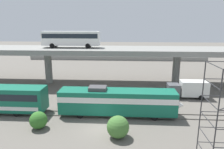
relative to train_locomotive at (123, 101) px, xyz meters
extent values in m
plane|color=#605B54|center=(-2.78, -4.00, -2.19)|extent=(260.00, 260.00, 0.00)
cube|color=#59544C|center=(-2.78, -0.75, -2.13)|extent=(110.00, 0.12, 0.12)
cube|color=#59544C|center=(-2.78, 0.75, -2.13)|extent=(110.00, 0.12, 0.12)
cube|color=#14664C|center=(-0.81, 0.00, -0.11)|extent=(16.08, 3.00, 3.20)
cube|color=white|center=(-0.81, 0.00, 0.46)|extent=(16.08, 3.04, 0.77)
cone|color=white|center=(7.23, 0.00, -0.43)|extent=(2.19, 2.85, 2.85)
cube|color=black|center=(5.59, 0.00, 0.78)|extent=(2.19, 2.70, 1.02)
cube|color=#3F3F42|center=(-3.55, 0.00, 1.74)|extent=(2.40, 1.80, 0.50)
cylinder|color=black|center=(4.22, 1.35, -1.71)|extent=(0.96, 0.18, 0.96)
cylinder|color=black|center=(4.22, -1.35, -1.71)|extent=(0.96, 0.18, 0.96)
cylinder|color=black|center=(-5.83, 1.35, -1.71)|extent=(0.96, 0.18, 0.96)
cylinder|color=black|center=(-5.83, -1.35, -1.71)|extent=(0.96, 0.18, 0.96)
cylinder|color=black|center=(-14.80, 1.35, -1.73)|extent=(0.92, 0.18, 0.92)
cylinder|color=black|center=(-14.80, -1.35, -1.73)|extent=(0.92, 0.18, 0.92)
cube|color=gray|center=(-2.78, 16.00, 5.01)|extent=(96.00, 10.19, 1.03)
cylinder|color=gray|center=(-16.38, 16.00, 1.15)|extent=(1.50, 1.50, 6.69)
cylinder|color=gray|center=(10.82, 16.00, 1.15)|extent=(1.50, 1.50, 6.69)
cube|color=silver|center=(-11.19, 16.23, 7.48)|extent=(12.00, 2.55, 2.90)
cube|color=black|center=(-11.19, 16.23, 8.00)|extent=(11.52, 2.59, 0.93)
cube|color=black|center=(-17.14, 16.23, 7.82)|extent=(0.08, 2.30, 1.74)
cylinder|color=black|center=(-14.91, 15.02, 6.03)|extent=(1.00, 0.26, 1.00)
cylinder|color=black|center=(-14.91, 17.44, 6.03)|extent=(1.00, 0.26, 1.00)
cylinder|color=black|center=(-7.47, 15.02, 6.03)|extent=(1.00, 0.26, 1.00)
cylinder|color=black|center=(-7.47, 17.44, 6.03)|extent=(1.00, 0.26, 1.00)
cube|color=#515459|center=(8.63, 8.08, -0.75)|extent=(2.00, 2.30, 2.00)
cube|color=silver|center=(12.13, 8.08, -0.45)|extent=(4.60, 2.30, 2.60)
cylinder|color=black|center=(8.92, 6.99, -1.75)|extent=(0.88, 0.28, 0.88)
cylinder|color=black|center=(8.92, 9.18, -1.75)|extent=(0.88, 0.28, 0.88)
cylinder|color=black|center=(13.13, 6.99, -1.75)|extent=(0.88, 0.28, 0.88)
cylinder|color=black|center=(13.13, 9.18, -1.75)|extent=(0.88, 0.28, 0.88)
cylinder|color=#2D2D30|center=(7.22, -8.99, 2.50)|extent=(0.10, 0.10, 9.38)
cylinder|color=#2D2D30|center=(7.22, -12.36, 2.50)|extent=(0.10, 0.10, 9.38)
cylinder|color=#2D2D30|center=(8.91, -8.99, -0.63)|extent=(3.38, 0.07, 0.07)
cylinder|color=#2D2D30|center=(8.91, -8.99, 0.94)|extent=(3.38, 0.07, 0.07)
cylinder|color=#2D2D30|center=(7.22, -10.68, 0.94)|extent=(0.07, 3.38, 0.07)
cylinder|color=#2D2D30|center=(8.91, -8.99, 2.50)|extent=(3.38, 0.07, 0.07)
cylinder|color=#2D2D30|center=(7.22, -10.68, 2.50)|extent=(0.07, 3.38, 0.07)
cylinder|color=#2D2D30|center=(8.91, -8.99, 4.06)|extent=(3.38, 0.07, 0.07)
cylinder|color=#2D2D30|center=(7.22, -10.68, 4.06)|extent=(0.07, 3.38, 0.07)
cylinder|color=#2D2D30|center=(8.91, -8.99, 5.63)|extent=(3.38, 0.07, 0.07)
cylinder|color=#2D2D30|center=(7.22, -10.68, 5.63)|extent=(0.07, 3.38, 0.07)
cylinder|color=#2D2D30|center=(7.22, -10.68, 7.19)|extent=(0.07, 3.38, 0.07)
cube|color=gray|center=(-2.78, 51.00, -1.51)|extent=(62.91, 10.36, 1.37)
cube|color=maroon|center=(8.61, 51.63, -0.16)|extent=(4.22, 1.86, 0.70)
cube|color=#1E232B|center=(8.40, 51.63, 0.43)|extent=(1.86, 1.64, 0.48)
cylinder|color=black|center=(9.92, 52.51, -0.51)|extent=(0.64, 0.20, 0.64)
cylinder|color=black|center=(9.92, 50.75, -0.51)|extent=(0.64, 0.20, 0.64)
cylinder|color=black|center=(7.30, 52.51, -0.51)|extent=(0.64, 0.20, 0.64)
cylinder|color=black|center=(7.30, 50.75, -0.51)|extent=(0.64, 0.20, 0.64)
cube|color=#B7B7BC|center=(0.76, 52.17, -0.16)|extent=(4.27, 1.84, 0.70)
cube|color=#1E232B|center=(0.55, 52.17, 0.43)|extent=(1.88, 1.62, 0.48)
cylinder|color=black|center=(2.08, 53.04, -0.51)|extent=(0.64, 0.20, 0.64)
cylinder|color=black|center=(2.08, 51.30, -0.51)|extent=(0.64, 0.20, 0.64)
cylinder|color=black|center=(-0.57, 53.04, -0.51)|extent=(0.64, 0.20, 0.64)
cylinder|color=black|center=(-0.57, 51.30, -0.51)|extent=(0.64, 0.20, 0.64)
cube|color=silver|center=(-15.06, 52.93, -0.16)|extent=(4.45, 1.76, 0.70)
cube|color=#1E232B|center=(-14.84, 52.93, 0.43)|extent=(1.96, 1.55, 0.48)
cylinder|color=black|center=(-16.45, 52.09, -0.51)|extent=(0.64, 0.20, 0.64)
cylinder|color=black|center=(-16.45, 53.76, -0.51)|extent=(0.64, 0.20, 0.64)
cylinder|color=black|center=(-13.68, 52.09, -0.51)|extent=(0.64, 0.20, 0.64)
cylinder|color=black|center=(-13.68, 53.76, -0.51)|extent=(0.64, 0.20, 0.64)
cube|color=#9E998C|center=(-28.05, 53.25, -0.16)|extent=(4.52, 1.79, 0.70)
cube|color=#1E232B|center=(-27.82, 53.25, 0.43)|extent=(1.99, 1.58, 0.48)
cylinder|color=black|center=(-29.45, 52.40, -0.51)|extent=(0.64, 0.20, 0.64)
cylinder|color=black|center=(-29.45, 54.10, -0.51)|extent=(0.64, 0.20, 0.64)
cylinder|color=black|center=(-26.65, 52.40, -0.51)|extent=(0.64, 0.20, 0.64)
cylinder|color=black|center=(-26.65, 54.10, -0.51)|extent=(0.64, 0.20, 0.64)
cube|color=#B7B7BC|center=(23.71, 51.81, -0.16)|extent=(4.15, 1.71, 0.70)
cube|color=#1E232B|center=(23.50, 51.81, 0.43)|extent=(1.83, 1.51, 0.48)
cylinder|color=black|center=(25.00, 52.63, -0.51)|extent=(0.64, 0.20, 0.64)
cylinder|color=black|center=(25.00, 51.00, -0.51)|extent=(0.64, 0.20, 0.64)
cylinder|color=black|center=(22.42, 52.63, -0.51)|extent=(0.64, 0.20, 0.64)
cylinder|color=black|center=(22.42, 51.00, -0.51)|extent=(0.64, 0.20, 0.64)
cube|color=silver|center=(-20.38, 53.10, -0.16)|extent=(4.63, 1.88, 0.70)
cube|color=#1E232B|center=(-20.61, 53.10, 0.43)|extent=(2.04, 1.65, 0.48)
cylinder|color=black|center=(-18.95, 54.00, -0.51)|extent=(0.64, 0.20, 0.64)
cylinder|color=black|center=(-18.95, 52.21, -0.51)|extent=(0.64, 0.20, 0.64)
cylinder|color=black|center=(-21.82, 54.00, -0.51)|extent=(0.64, 0.20, 0.64)
cylinder|color=black|center=(-21.82, 52.21, -0.51)|extent=(0.64, 0.20, 0.64)
cube|color=#2D5170|center=(-2.78, 74.00, -2.19)|extent=(140.00, 36.00, 0.01)
sphere|color=#316B26|center=(-10.32, -4.44, -1.12)|extent=(2.15, 2.15, 2.15)
sphere|color=#427332|center=(-0.50, -5.93, -0.92)|extent=(2.55, 2.55, 2.55)
camera|label=1|loc=(0.22, -27.47, 10.33)|focal=33.63mm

